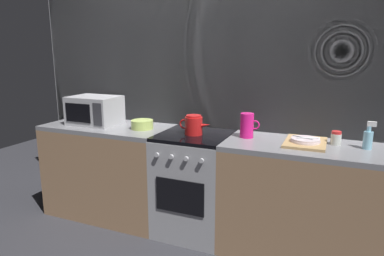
# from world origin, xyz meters

# --- Properties ---
(ground_plane) EXTENTS (8.00, 8.00, 0.00)m
(ground_plane) POSITION_xyz_m (0.00, 0.00, 0.00)
(ground_plane) COLOR #2D2D33
(back_wall) EXTENTS (3.60, 0.05, 2.40)m
(back_wall) POSITION_xyz_m (0.00, 0.32, 1.20)
(back_wall) COLOR gray
(back_wall) RESTS_ON ground_plane
(counter_left) EXTENTS (1.20, 0.60, 0.90)m
(counter_left) POSITION_xyz_m (-0.90, 0.00, 0.45)
(counter_left) COLOR #997251
(counter_left) RESTS_ON ground_plane
(stove_unit) EXTENTS (0.60, 0.63, 0.90)m
(stove_unit) POSITION_xyz_m (-0.00, -0.00, 0.45)
(stove_unit) COLOR #9E9EA3
(stove_unit) RESTS_ON ground_plane
(counter_right) EXTENTS (1.20, 0.60, 0.90)m
(counter_right) POSITION_xyz_m (0.90, 0.00, 0.45)
(counter_right) COLOR #997251
(counter_right) RESTS_ON ground_plane
(microwave) EXTENTS (0.46, 0.35, 0.27)m
(microwave) POSITION_xyz_m (-1.04, -0.00, 1.04)
(microwave) COLOR #B2B2B7
(microwave) RESTS_ON counter_left
(kettle) EXTENTS (0.28, 0.15, 0.17)m
(kettle) POSITION_xyz_m (-0.00, -0.02, 0.98)
(kettle) COLOR red
(kettle) RESTS_ON stove_unit
(mixing_bowl) EXTENTS (0.20, 0.20, 0.08)m
(mixing_bowl) POSITION_xyz_m (-0.51, 0.00, 0.94)
(mixing_bowl) COLOR #B7D166
(mixing_bowl) RESTS_ON counter_left
(pitcher) EXTENTS (0.16, 0.11, 0.20)m
(pitcher) POSITION_xyz_m (0.44, 0.06, 1.00)
(pitcher) COLOR #E5197A
(pitcher) RESTS_ON counter_right
(dish_pile) EXTENTS (0.30, 0.40, 0.06)m
(dish_pile) POSITION_xyz_m (0.90, 0.03, 0.92)
(dish_pile) COLOR tan
(dish_pile) RESTS_ON counter_right
(spice_jar) EXTENTS (0.08, 0.08, 0.10)m
(spice_jar) POSITION_xyz_m (1.11, 0.10, 0.95)
(spice_jar) COLOR silver
(spice_jar) RESTS_ON counter_right
(spray_bottle) EXTENTS (0.08, 0.06, 0.20)m
(spray_bottle) POSITION_xyz_m (1.33, 0.06, 0.98)
(spray_bottle) COLOR #8CCCE5
(spray_bottle) RESTS_ON counter_right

